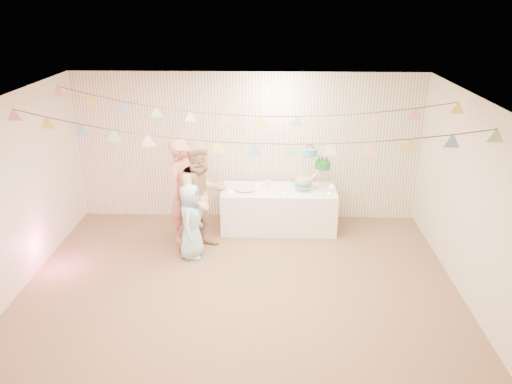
{
  "coord_description": "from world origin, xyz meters",
  "views": [
    {
      "loc": [
        0.41,
        -5.82,
        3.8
      ],
      "look_at": [
        0.2,
        0.8,
        1.15
      ],
      "focal_mm": 35.0,
      "sensor_mm": 36.0,
      "label": 1
    }
  ],
  "objects_px": {
    "cake_stand": "(312,167)",
    "person_adult_a": "(184,191)",
    "table": "(279,209)",
    "person_adult_b": "(202,197)",
    "person_child": "(191,221)"
  },
  "relations": [
    {
      "from": "person_adult_a",
      "to": "person_adult_b",
      "type": "height_order",
      "value": "person_adult_b"
    },
    {
      "from": "cake_stand",
      "to": "person_adult_a",
      "type": "height_order",
      "value": "person_adult_a"
    },
    {
      "from": "person_adult_a",
      "to": "person_adult_b",
      "type": "bearing_deg",
      "value": -106.31
    },
    {
      "from": "person_child",
      "to": "person_adult_a",
      "type": "bearing_deg",
      "value": 26.36
    },
    {
      "from": "table",
      "to": "cake_stand",
      "type": "bearing_deg",
      "value": 5.19
    },
    {
      "from": "person_adult_b",
      "to": "person_child",
      "type": "relative_size",
      "value": 1.5
    },
    {
      "from": "table",
      "to": "person_adult_a",
      "type": "xyz_separation_m",
      "value": [
        -1.53,
        -0.47,
        0.49
      ]
    },
    {
      "from": "table",
      "to": "person_child",
      "type": "relative_size",
      "value": 1.63
    },
    {
      "from": "person_adult_a",
      "to": "person_adult_b",
      "type": "xyz_separation_m",
      "value": [
        0.34,
        -0.29,
        0.03
      ]
    },
    {
      "from": "cake_stand",
      "to": "person_child",
      "type": "distance_m",
      "value": 2.23
    },
    {
      "from": "table",
      "to": "person_child",
      "type": "bearing_deg",
      "value": -142.58
    },
    {
      "from": "table",
      "to": "person_adult_a",
      "type": "relative_size",
      "value": 1.13
    },
    {
      "from": "table",
      "to": "person_adult_a",
      "type": "bearing_deg",
      "value": -163.08
    },
    {
      "from": "cake_stand",
      "to": "person_adult_a",
      "type": "xyz_separation_m",
      "value": [
        -2.08,
        -0.52,
        -0.27
      ]
    },
    {
      "from": "cake_stand",
      "to": "person_adult_a",
      "type": "distance_m",
      "value": 2.16
    }
  ]
}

